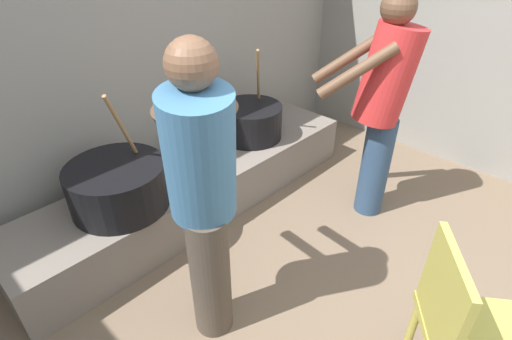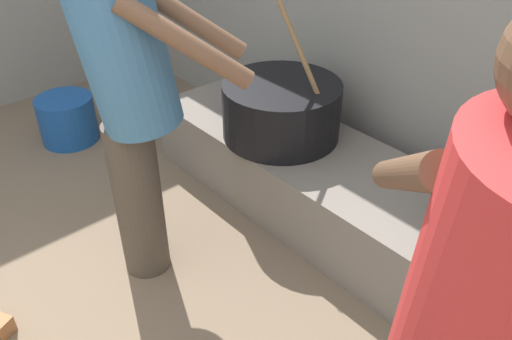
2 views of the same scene
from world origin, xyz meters
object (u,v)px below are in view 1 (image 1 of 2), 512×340
cooking_pot_main (118,186)px  cook_in_red_shirt (383,100)px  cook_in_blue_shirt (203,190)px  chair_olive (463,332)px  cooking_pot_secondary (251,121)px

cooking_pot_main → cook_in_red_shirt: (1.45, -0.88, 0.37)m
cooking_pot_main → cook_in_red_shirt: 1.73m
cook_in_red_shirt → cook_in_blue_shirt: 1.42m
cooking_pot_main → cook_in_blue_shirt: cook_in_blue_shirt is taller
cook_in_red_shirt → chair_olive: 1.46m
cook_in_blue_shirt → chair_olive: bearing=-69.1°
cooking_pot_secondary → cook_in_blue_shirt: (-1.18, -0.87, 0.36)m
cooking_pot_secondary → cook_in_red_shirt: size_ratio=0.47×
cook_in_red_shirt → cooking_pot_main: bearing=148.6°
cook_in_blue_shirt → chair_olive: 1.18m
cooking_pot_main → chair_olive: (0.43, -1.85, -0.01)m
cooking_pot_main → chair_olive: size_ratio=0.83×
cook_in_red_shirt → chair_olive: (-1.02, -0.97, -0.38)m
cooking_pot_secondary → cooking_pot_main: bearing=-176.7°
cooking_pot_secondary → cook_in_blue_shirt: size_ratio=0.48×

